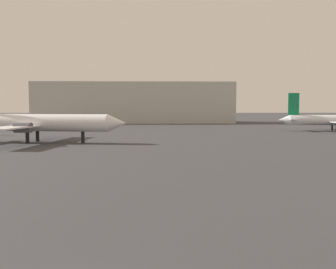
# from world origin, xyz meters

# --- Properties ---
(airplane_on_taxiway) EXTENTS (28.42, 22.85, 9.98)m
(airplane_on_taxiway) POSITION_xyz_m (-16.15, 50.75, 3.16)
(airplane_on_taxiway) COLOR white
(airplane_on_taxiway) RESTS_ON ground_plane
(terminal_building) EXTENTS (66.65, 18.71, 13.64)m
(terminal_building) POSITION_xyz_m (-4.62, 122.64, 6.82)
(terminal_building) COLOR #B7B7B2
(terminal_building) RESTS_ON ground_plane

